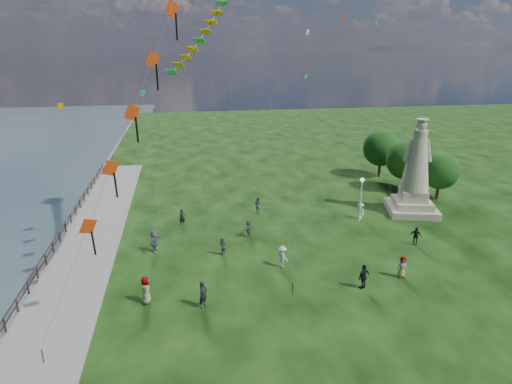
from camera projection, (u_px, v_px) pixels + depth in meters
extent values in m
cube|color=slate|center=(44.00, 268.00, 31.46)|extent=(0.30, 160.00, 0.60)
cube|color=slate|center=(74.00, 276.00, 29.93)|extent=(5.00, 60.00, 0.10)
cylinder|color=black|center=(5.00, 326.00, 23.80)|extent=(0.11, 0.11, 1.00)
cylinder|color=black|center=(17.00, 306.00, 25.67)|extent=(0.11, 0.11, 1.00)
cylinder|color=black|center=(28.00, 288.00, 27.54)|extent=(0.11, 0.11, 1.00)
cylinder|color=black|center=(37.00, 273.00, 29.40)|extent=(0.11, 0.11, 1.00)
cylinder|color=black|center=(46.00, 260.00, 31.27)|extent=(0.11, 0.11, 1.00)
cylinder|color=black|center=(53.00, 248.00, 33.14)|extent=(0.11, 0.11, 1.00)
cylinder|color=black|center=(60.00, 237.00, 35.00)|extent=(0.11, 0.11, 1.00)
cylinder|color=black|center=(65.00, 228.00, 36.87)|extent=(0.11, 0.11, 1.00)
cylinder|color=black|center=(71.00, 219.00, 38.74)|extent=(0.11, 0.11, 1.00)
cylinder|color=black|center=(76.00, 211.00, 40.60)|extent=(0.11, 0.11, 1.00)
cylinder|color=black|center=(80.00, 204.00, 42.47)|extent=(0.11, 0.11, 1.00)
cylinder|color=black|center=(84.00, 198.00, 44.34)|extent=(0.11, 0.11, 1.00)
cylinder|color=black|center=(88.00, 192.00, 46.20)|extent=(0.11, 0.11, 1.00)
cylinder|color=black|center=(91.00, 186.00, 48.07)|extent=(0.11, 0.11, 1.00)
cylinder|color=black|center=(94.00, 181.00, 49.94)|extent=(0.11, 0.11, 1.00)
cylinder|color=black|center=(97.00, 176.00, 51.80)|extent=(0.11, 0.11, 1.00)
cylinder|color=black|center=(100.00, 172.00, 53.67)|extent=(0.11, 0.11, 1.00)
cylinder|color=black|center=(103.00, 168.00, 55.54)|extent=(0.11, 0.11, 1.00)
cube|color=black|center=(45.00, 254.00, 31.12)|extent=(0.06, 52.00, 0.06)
cube|color=black|center=(46.00, 259.00, 31.25)|extent=(0.06, 52.00, 0.06)
cube|color=tan|center=(411.00, 209.00, 41.68)|extent=(5.50, 5.50, 0.64)
cube|color=tan|center=(412.00, 203.00, 41.48)|extent=(4.19, 4.19, 0.64)
cube|color=tan|center=(413.00, 195.00, 41.21)|extent=(2.88, 2.88, 1.06)
cylinder|color=tan|center=(421.00, 132.00, 39.28)|extent=(1.57, 1.57, 0.43)
sphere|color=tan|center=(422.00, 125.00, 39.07)|extent=(0.98, 0.98, 0.98)
cylinder|color=tan|center=(422.00, 119.00, 38.91)|extent=(1.17, 1.17, 0.11)
cylinder|color=silver|center=(360.00, 202.00, 38.90)|extent=(0.12, 0.12, 3.91)
sphere|color=white|center=(362.00, 180.00, 38.24)|extent=(0.39, 0.39, 0.39)
cylinder|color=#382314|center=(403.00, 181.00, 47.95)|extent=(0.36, 0.36, 2.14)
sphere|color=#15370F|center=(406.00, 160.00, 47.19)|extent=(4.27, 4.27, 4.27)
cylinder|color=#382314|center=(438.00, 190.00, 45.12)|extent=(0.36, 0.36, 1.90)
sphere|color=#15370F|center=(440.00, 171.00, 44.44)|extent=(3.80, 3.80, 3.80)
cylinder|color=#382314|center=(379.00, 168.00, 53.13)|extent=(0.36, 0.36, 2.21)
sphere|color=#15370F|center=(381.00, 148.00, 52.34)|extent=(4.42, 4.42, 4.42)
imported|color=black|center=(203.00, 294.00, 26.17)|extent=(0.75, 0.76, 1.76)
imported|color=#595960|center=(223.00, 247.00, 32.78)|extent=(0.79, 0.86, 1.50)
imported|color=silver|center=(282.00, 256.00, 31.08)|extent=(1.04, 1.18, 1.63)
imported|color=black|center=(364.00, 276.00, 28.24)|extent=(1.15, 0.93, 1.74)
imported|color=#595960|center=(402.00, 267.00, 29.63)|extent=(0.80, 0.51, 1.59)
imported|color=#595960|center=(154.00, 241.00, 33.41)|extent=(1.26, 1.79, 1.78)
imported|color=black|center=(182.00, 217.00, 38.40)|extent=(0.65, 0.52, 1.54)
imported|color=#595960|center=(258.00, 205.00, 41.49)|extent=(0.84, 0.90, 1.58)
imported|color=silver|center=(360.00, 211.00, 39.89)|extent=(0.78, 1.12, 1.57)
imported|color=black|center=(416.00, 236.00, 34.62)|extent=(1.00, 0.92, 1.54)
imported|color=#595960|center=(146.00, 290.00, 26.58)|extent=(0.71, 0.98, 1.82)
imported|color=#595960|center=(248.00, 229.00, 36.12)|extent=(1.23, 1.46, 1.47)
cylinder|color=black|center=(43.00, 357.00, 21.48)|extent=(0.06, 0.06, 0.90)
cube|color=red|center=(88.00, 226.00, 22.36)|extent=(0.87, 0.64, 1.03)
cube|color=black|center=(94.00, 243.00, 22.60)|extent=(0.10, 0.28, 1.48)
cube|color=red|center=(111.00, 168.00, 22.90)|extent=(0.87, 0.64, 1.03)
cube|color=black|center=(116.00, 185.00, 23.14)|extent=(0.10, 0.28, 1.48)
cube|color=red|center=(132.00, 113.00, 23.44)|extent=(0.87, 0.64, 1.03)
cube|color=black|center=(137.00, 130.00, 23.68)|extent=(0.10, 0.28, 1.48)
cube|color=red|center=(153.00, 60.00, 23.99)|extent=(0.87, 0.64, 1.03)
cube|color=black|center=(157.00, 77.00, 24.22)|extent=(0.10, 0.28, 1.48)
cube|color=red|center=(172.00, 9.00, 24.53)|extent=(0.87, 0.64, 1.03)
cube|color=black|center=(176.00, 27.00, 24.77)|extent=(0.10, 0.28, 1.48)
cylinder|color=black|center=(292.00, 289.00, 27.54)|extent=(0.06, 0.06, 0.90)
cube|color=green|center=(222.00, 3.00, 23.44)|extent=(0.70, 0.68, 0.22)
cube|color=gold|center=(217.00, 13.00, 23.12)|extent=(0.69, 0.69, 0.23)
cube|color=gold|center=(211.00, 22.00, 22.80)|extent=(0.68, 0.69, 0.24)
cube|color=orange|center=(205.00, 32.00, 22.47)|extent=(0.67, 0.69, 0.26)
cube|color=green|center=(199.00, 41.00, 22.13)|extent=(0.66, 0.69, 0.27)
cube|color=gold|center=(193.00, 49.00, 21.78)|extent=(0.65, 0.68, 0.28)
cube|color=gold|center=(186.00, 57.00, 21.42)|extent=(0.63, 0.68, 0.29)
cube|color=orange|center=(179.00, 65.00, 21.06)|extent=(0.61, 0.67, 0.30)
cube|color=green|center=(172.00, 72.00, 20.69)|extent=(0.60, 0.66, 0.31)
cube|color=teal|center=(143.00, 93.00, 38.72)|extent=(0.51, 0.39, 0.57)
cylinder|color=#595959|center=(152.00, 160.00, 38.26)|extent=(1.02, 5.02, 11.29)
cube|color=silver|center=(308.00, 32.00, 41.07)|extent=(0.51, 0.39, 0.57)
cylinder|color=#595959|center=(317.00, 122.00, 41.46)|extent=(1.02, 5.02, 16.64)
cube|color=red|center=(343.00, 17.00, 43.47)|extent=(0.51, 0.39, 0.57)
cylinder|color=#595959|center=(351.00, 110.00, 44.12)|extent=(1.02, 5.02, 18.21)
cylinder|color=#595959|center=(230.00, 80.00, 43.86)|extent=(1.02, 5.02, 24.19)
cube|color=green|center=(306.00, 77.00, 51.04)|extent=(0.51, 0.39, 0.57)
cylinder|color=#595959|center=(314.00, 130.00, 50.69)|extent=(1.02, 5.02, 11.94)
cube|color=orange|center=(60.00, 106.00, 35.42)|extent=(0.51, 0.39, 0.57)
cylinder|color=#595959|center=(68.00, 176.00, 34.85)|extent=(1.02, 5.02, 10.58)
cylinder|color=#595959|center=(248.00, 53.00, 44.10)|extent=(1.02, 5.02, 29.37)
cube|color=teal|center=(376.00, 23.00, 43.09)|extent=(0.51, 0.39, 0.57)
cylinder|color=#595959|center=(384.00, 114.00, 43.64)|extent=(1.02, 5.02, 17.59)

